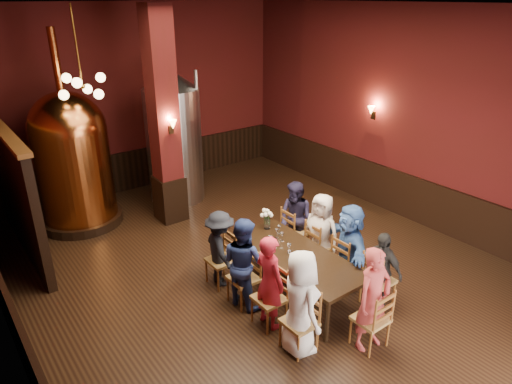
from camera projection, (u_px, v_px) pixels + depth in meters
room at (258, 152)px, 7.50m from camera, size 10.00×10.02×4.50m
wainscot_right at (396, 192)px, 10.39m from camera, size 0.08×9.90×1.00m
wainscot_back at (142, 168)px, 11.82m from camera, size 7.90×0.08×1.00m
wainscot_left at (19, 336)px, 6.00m from camera, size 0.08×9.90×1.00m
column at (164, 120)px, 9.38m from camera, size 0.58×0.58×4.50m
partition at (17, 195)px, 8.48m from camera, size 0.22×3.50×2.40m
pendant_cluster at (82, 86)px, 8.28m from camera, size 0.90×0.90×1.70m
sconce_wall at (374, 112)px, 10.26m from camera, size 0.20×0.20×0.36m
sconce_column at (171, 126)px, 9.18m from camera, size 0.20×0.20×0.36m
dining_table at (297, 258)px, 7.43m from camera, size 1.00×2.40×0.75m
chair_0 at (299, 322)px, 6.32m from camera, size 0.46×0.46×0.92m
person_0 at (300, 303)px, 6.19m from camera, size 0.67×0.86×1.57m
chair_1 at (269, 298)px, 6.81m from camera, size 0.46×0.46×0.92m
person_1 at (269, 282)px, 6.69m from camera, size 0.38×0.56×1.51m
chair_2 at (243, 278)px, 7.30m from camera, size 0.46×0.46×0.92m
person_2 at (243, 262)px, 7.18m from camera, size 0.51×0.80×1.52m
chair_3 at (221, 260)px, 7.79m from camera, size 0.46×0.46×0.92m
person_3 at (220, 249)px, 7.70m from camera, size 0.67×0.97×1.37m
chair_4 at (379, 279)px, 7.26m from camera, size 0.46×0.46×0.92m
person_4 at (380, 269)px, 7.19m from camera, size 0.39×0.79×1.30m
chair_5 at (347, 261)px, 7.75m from camera, size 0.46×0.46×0.92m
person_5 at (349, 246)px, 7.63m from camera, size 0.94×1.47×1.52m
chair_6 at (320, 246)px, 8.24m from camera, size 0.46×0.46×0.92m
person_6 at (321, 232)px, 8.13m from camera, size 0.64×0.82×1.46m
chair_7 at (295, 232)px, 8.73m from camera, size 0.46×0.46×0.92m
person_7 at (296, 219)px, 8.62m from camera, size 0.49×0.77×1.46m
chair_8 at (371, 318)px, 6.39m from camera, size 0.46×0.46×0.92m
person_8 at (373, 299)px, 6.26m from camera, size 0.60×0.42×1.57m
copper_kettle at (72, 158)px, 9.50m from camera, size 2.03×2.03×4.08m
steel_vessel at (174, 137)px, 10.67m from camera, size 1.70×1.70×3.11m
rose_vase at (267, 216)px, 8.13m from camera, size 0.23×0.23×0.39m
wine_glass_0 at (289, 249)px, 7.41m from camera, size 0.07×0.07×0.17m
wine_glass_1 at (295, 265)px, 6.96m from camera, size 0.07×0.07×0.17m
wine_glass_2 at (314, 275)px, 6.71m from camera, size 0.07×0.07×0.17m
wine_glass_3 at (290, 255)px, 7.22m from camera, size 0.07×0.07×0.17m
wine_glass_4 at (282, 237)px, 7.77m from camera, size 0.07×0.07×0.17m
wine_glass_5 at (279, 230)px, 7.99m from camera, size 0.07×0.07×0.17m
wine_glass_6 at (303, 266)px, 6.95m from camera, size 0.07×0.07×0.17m
wine_glass_7 at (277, 233)px, 7.88m from camera, size 0.07×0.07×0.17m
wine_glass_8 at (271, 241)px, 7.65m from camera, size 0.07×0.07×0.17m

